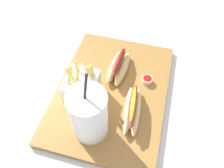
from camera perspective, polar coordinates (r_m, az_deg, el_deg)
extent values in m
cube|color=silver|center=(0.75, 0.00, -2.73)|extent=(2.40, 2.40, 0.02)
cube|color=olive|center=(0.74, 0.00, -1.86)|extent=(0.49, 0.35, 0.02)
cylinder|color=white|center=(0.59, -5.91, -8.18)|extent=(0.10, 0.10, 0.16)
cylinder|color=white|center=(0.52, -6.66, -3.84)|extent=(0.10, 0.10, 0.01)
cylinder|color=#262633|center=(0.49, -6.85, -0.82)|extent=(0.02, 0.02, 0.08)
cube|color=white|center=(0.69, -7.72, -0.88)|extent=(0.10, 0.09, 0.08)
cube|color=#E5C660|center=(0.65, -5.07, 3.05)|extent=(0.03, 0.01, 0.09)
cube|color=#E5C660|center=(0.64, -5.49, 1.79)|extent=(0.01, 0.03, 0.08)
cube|color=#E5C660|center=(0.63, -7.30, -1.30)|extent=(0.01, 0.03, 0.06)
cube|color=#E5C660|center=(0.65, -8.85, 2.43)|extent=(0.03, 0.01, 0.06)
cube|color=#E5C660|center=(0.68, -8.92, 3.76)|extent=(0.03, 0.02, 0.05)
cube|color=#E5C660|center=(0.62, -9.87, 1.05)|extent=(0.01, 0.04, 0.09)
cube|color=#E5C660|center=(0.64, -10.96, 1.56)|extent=(0.02, 0.02, 0.09)
cube|color=#E5C660|center=(0.66, -6.75, 4.19)|extent=(0.03, 0.01, 0.06)
cube|color=#E5C660|center=(0.65, -10.45, 2.30)|extent=(0.02, 0.01, 0.06)
ellipsoid|color=#DBB775|center=(0.77, 2.79, 3.93)|extent=(0.16, 0.04, 0.03)
ellipsoid|color=#DBB775|center=(0.77, 0.62, 4.47)|extent=(0.16, 0.04, 0.03)
ellipsoid|color=maroon|center=(0.75, 1.75, 5.55)|extent=(0.14, 0.03, 0.02)
ellipsoid|color=red|center=(0.74, 1.78, 6.23)|extent=(0.11, 0.02, 0.01)
ellipsoid|color=#E5C689|center=(0.67, 6.27, -6.93)|extent=(0.17, 0.04, 0.03)
ellipsoid|color=#E5C689|center=(0.67, 4.20, -6.64)|extent=(0.17, 0.04, 0.03)
ellipsoid|color=brown|center=(0.65, 5.41, -5.59)|extent=(0.16, 0.04, 0.02)
ellipsoid|color=gold|center=(0.64, 5.50, -4.98)|extent=(0.12, 0.02, 0.01)
cylinder|color=white|center=(0.75, 9.04, 1.03)|extent=(0.03, 0.03, 0.02)
cylinder|color=#B2140F|center=(0.75, 9.11, 1.34)|extent=(0.03, 0.03, 0.01)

